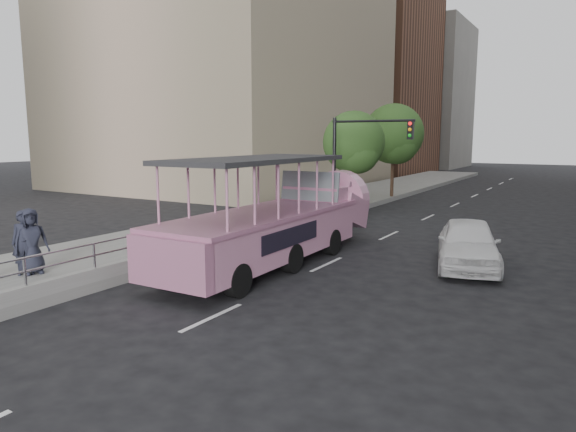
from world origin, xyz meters
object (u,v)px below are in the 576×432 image
at_px(pedestrian_far, 31,241).
at_px(street_tree_far, 394,136).
at_px(parking_sign, 309,194).
at_px(traffic_signal, 356,152).
at_px(pedestrian_near, 24,243).
at_px(street_tree_near, 355,145).
at_px(duck_boat, 280,222).
at_px(car, 468,243).

xyz_separation_m(pedestrian_far, street_tree_far, (2.19, 24.37, 3.05)).
xyz_separation_m(parking_sign, traffic_signal, (1.29, 2.50, 1.89)).
height_order(pedestrian_near, pedestrian_far, pedestrian_far).
distance_m(parking_sign, street_tree_near, 6.33).
bearing_deg(pedestrian_near, street_tree_near, 28.21).
bearing_deg(pedestrian_near, duck_boat, -2.39).
distance_m(pedestrian_near, pedestrian_far, 0.17).
bearing_deg(street_tree_far, street_tree_near, -91.91).
height_order(car, traffic_signal, traffic_signal).
relative_size(pedestrian_near, pedestrian_far, 0.97).
xyz_separation_m(duck_boat, parking_sign, (-2.37, 6.31, 0.28)).
height_order(pedestrian_far, street_tree_far, street_tree_far).
relative_size(duck_boat, car, 2.34).
bearing_deg(street_tree_far, traffic_signal, -81.57).
height_order(duck_boat, pedestrian_near, duck_boat).
bearing_deg(duck_boat, traffic_signal, 96.96).
relative_size(car, traffic_signal, 0.89).
xyz_separation_m(car, street_tree_far, (-8.21, 15.85, 3.51)).
relative_size(pedestrian_near, street_tree_near, 0.33).
bearing_deg(pedestrian_near, parking_sign, 23.93).
relative_size(parking_sign, traffic_signal, 0.49).
height_order(traffic_signal, street_tree_near, street_tree_near).
height_order(duck_boat, car, duck_boat).
xyz_separation_m(duck_boat, traffic_signal, (-1.08, 8.81, 2.16)).
height_order(pedestrian_far, street_tree_near, street_tree_near).
distance_m(car, traffic_signal, 9.74).
relative_size(pedestrian_far, parking_sign, 0.76).
bearing_deg(duck_boat, pedestrian_far, -127.25).
distance_m(traffic_signal, street_tree_far, 9.57).
height_order(pedestrian_near, street_tree_far, street_tree_far).
bearing_deg(traffic_signal, duck_boat, -83.04).
relative_size(pedestrian_near, parking_sign, 0.74).
distance_m(car, pedestrian_near, 13.60).
distance_m(pedestrian_near, street_tree_far, 24.82).
bearing_deg(duck_boat, street_tree_near, 102.32).
relative_size(pedestrian_far, traffic_signal, 0.37).
relative_size(parking_sign, street_tree_far, 0.39).
relative_size(street_tree_near, street_tree_far, 0.89).
xyz_separation_m(street_tree_near, street_tree_far, (0.20, 6.00, 0.49)).
height_order(pedestrian_far, parking_sign, parking_sign).
bearing_deg(car, parking_sign, 139.67).
xyz_separation_m(traffic_signal, street_tree_near, (-1.60, 3.43, 0.32)).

